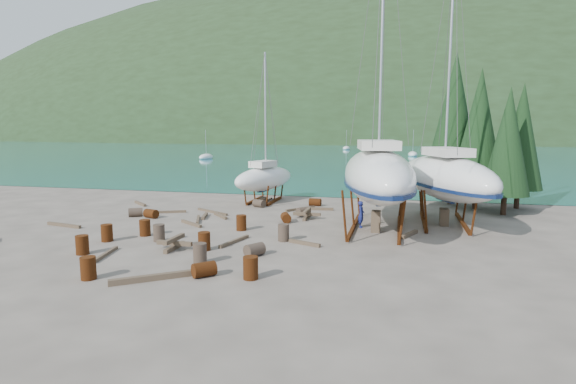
% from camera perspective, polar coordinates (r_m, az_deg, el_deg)
% --- Properties ---
extents(ground, '(600.00, 600.00, 0.00)m').
position_cam_1_polar(ground, '(24.14, -3.49, -5.74)').
color(ground, '#584F46').
rests_on(ground, ground).
extents(bay_water, '(700.00, 700.00, 0.00)m').
position_cam_1_polar(bay_water, '(337.51, 12.75, 6.70)').
color(bay_water, '#166772').
rests_on(bay_water, ground).
extents(far_hill, '(800.00, 360.00, 110.00)m').
position_cam_1_polar(far_hill, '(342.51, 12.77, 6.72)').
color(far_hill, '#203018').
rests_on(far_hill, ground).
extents(far_house_left, '(6.60, 5.60, 5.60)m').
position_cam_1_polar(far_house_left, '(222.73, -3.68, 7.13)').
color(far_house_left, beige).
rests_on(far_house_left, ground).
extents(far_house_center, '(6.60, 5.60, 5.60)m').
position_cam_1_polar(far_house_center, '(214.12, 6.66, 7.07)').
color(far_house_center, beige).
rests_on(far_house_center, ground).
extents(far_house_right, '(6.60, 5.60, 5.60)m').
position_cam_1_polar(far_house_right, '(213.64, 20.17, 6.64)').
color(far_house_right, beige).
rests_on(far_house_right, ground).
extents(cypress_near_right, '(3.60, 3.60, 10.00)m').
position_cam_1_polar(cypress_near_right, '(34.82, 23.10, 7.43)').
color(cypress_near_right, black).
rests_on(cypress_near_right, ground).
extents(cypress_mid_right, '(3.06, 3.06, 8.50)m').
position_cam_1_polar(cypress_mid_right, '(33.14, 26.14, 5.76)').
color(cypress_mid_right, black).
rests_on(cypress_mid_right, ground).
extents(cypress_back_left, '(4.14, 4.14, 11.50)m').
position_cam_1_polar(cypress_back_left, '(36.62, 20.34, 8.93)').
color(cypress_back_left, black).
rests_on(cypress_back_left, ground).
extents(cypress_far_right, '(3.24, 3.24, 9.00)m').
position_cam_1_polar(cypress_far_right, '(36.39, 27.50, 6.25)').
color(cypress_far_right, black).
rests_on(cypress_far_right, ground).
extents(moored_boat_left, '(2.00, 5.00, 6.05)m').
position_cam_1_polar(moored_boat_left, '(90.48, -10.35, 4.38)').
color(moored_boat_left, white).
rests_on(moored_boat_left, ground).
extents(moored_boat_mid, '(2.00, 5.00, 6.05)m').
position_cam_1_polar(moored_boat_mid, '(102.57, 15.55, 4.62)').
color(moored_boat_mid, white).
rests_on(moored_boat_mid, ground).
extents(moored_boat_far, '(2.00, 5.00, 6.05)m').
position_cam_1_polar(moored_boat_far, '(133.34, 7.41, 5.52)').
color(moored_boat_far, white).
rests_on(moored_boat_far, ground).
extents(large_sailboat_near, '(5.50, 13.01, 19.84)m').
position_cam_1_polar(large_sailboat_near, '(25.97, 11.31, 2.23)').
color(large_sailboat_near, white).
rests_on(large_sailboat_near, ground).
extents(large_sailboat_far, '(6.80, 11.59, 17.64)m').
position_cam_1_polar(large_sailboat_far, '(28.70, 19.32, 1.84)').
color(large_sailboat_far, white).
rests_on(large_sailboat_far, ground).
extents(small_sailboat_shore, '(4.28, 7.62, 11.63)m').
position_cam_1_polar(small_sailboat_shore, '(35.54, -3.02, 1.79)').
color(small_sailboat_shore, white).
rests_on(small_sailboat_shore, ground).
extents(worker, '(0.38, 0.57, 1.57)m').
position_cam_1_polar(worker, '(26.62, 9.28, -2.82)').
color(worker, navy).
rests_on(worker, ground).
extents(drum_0, '(0.58, 0.58, 0.88)m').
position_cam_1_polar(drum_0, '(24.93, -22.01, -4.83)').
color(drum_0, '#5A2B0F').
rests_on(drum_0, ground).
extents(drum_1, '(0.97, 1.05, 0.58)m').
position_cam_1_polar(drum_1, '(20.58, -4.28, -7.32)').
color(drum_1, '#2D2823').
rests_on(drum_1, ground).
extents(drum_2, '(1.01, 0.82, 0.58)m').
position_cam_1_polar(drum_2, '(30.52, -16.99, -2.64)').
color(drum_2, '#5A2B0F').
rests_on(drum_2, ground).
extents(drum_3, '(0.58, 0.58, 0.88)m').
position_cam_1_polar(drum_3, '(19.00, -24.03, -8.81)').
color(drum_3, '#5A2B0F').
rests_on(drum_3, ground).
extents(drum_4, '(0.91, 0.62, 0.58)m').
position_cam_1_polar(drum_4, '(33.88, 3.47, -1.29)').
color(drum_4, '#5A2B0F').
rests_on(drum_4, ground).
extents(drum_5, '(0.58, 0.58, 0.88)m').
position_cam_1_polar(drum_5, '(23.19, -0.57, -5.18)').
color(drum_5, '#2D2823').
rests_on(drum_5, ground).
extents(drum_6, '(0.87, 1.03, 0.58)m').
position_cam_1_polar(drum_6, '(27.85, -0.27, -3.28)').
color(drum_6, '#5A2B0F').
rests_on(drum_6, ground).
extents(drum_7, '(0.58, 0.58, 0.88)m').
position_cam_1_polar(drum_7, '(17.48, -4.77, -9.58)').
color(drum_7, '#5A2B0F').
rests_on(drum_7, ground).
extents(drum_8, '(0.58, 0.58, 0.88)m').
position_cam_1_polar(drum_8, '(25.52, -17.71, -4.35)').
color(drum_8, '#5A2B0F').
rests_on(drum_8, ground).
extents(drum_9, '(1.04, 0.90, 0.58)m').
position_cam_1_polar(drum_9, '(33.34, -3.68, -1.45)').
color(drum_9, '#2D2823').
rests_on(drum_9, ground).
extents(drum_10, '(0.58, 0.58, 0.88)m').
position_cam_1_polar(drum_10, '(21.80, -10.59, -6.16)').
color(drum_10, '#5A2B0F').
rests_on(drum_10, ground).
extents(drum_11, '(1.01, 1.05, 0.58)m').
position_cam_1_polar(drum_11, '(30.04, 1.95, -2.46)').
color(drum_11, '#2D2823').
rests_on(drum_11, ground).
extents(drum_12, '(1.03, 1.03, 0.58)m').
position_cam_1_polar(drum_12, '(18.02, -10.60, -9.65)').
color(drum_12, '#5A2B0F').
rests_on(drum_12, ground).
extents(drum_13, '(0.58, 0.58, 0.88)m').
position_cam_1_polar(drum_13, '(22.83, -24.67, -6.12)').
color(drum_13, '#5A2B0F').
rests_on(drum_13, ground).
extents(drum_14, '(0.58, 0.58, 0.88)m').
position_cam_1_polar(drum_14, '(25.75, -5.95, -3.90)').
color(drum_14, '#5A2B0F').
rests_on(drum_14, ground).
extents(drum_15, '(1.05, 0.95, 0.58)m').
position_cam_1_polar(drum_15, '(31.32, -18.79, -2.46)').
color(drum_15, '#2D2823').
rests_on(drum_15, ground).
extents(drum_16, '(0.58, 0.58, 0.88)m').
position_cam_1_polar(drum_16, '(24.07, -16.06, -5.00)').
color(drum_16, '#2D2823').
rests_on(drum_16, ground).
extents(drum_17, '(0.58, 0.58, 0.88)m').
position_cam_1_polar(drum_17, '(19.74, -11.12, -7.66)').
color(drum_17, '#2D2823').
rests_on(drum_17, ground).
extents(timber_0, '(0.21, 2.60, 0.14)m').
position_cam_1_polar(timber_0, '(35.90, -2.64, -1.12)').
color(timber_0, brown).
rests_on(timber_0, ground).
extents(timber_1, '(0.95, 1.79, 0.19)m').
position_cam_1_polar(timber_1, '(25.18, 15.15, -5.21)').
color(timber_1, brown).
rests_on(timber_1, ground).
extents(timber_2, '(1.82, 1.56, 0.19)m').
position_cam_1_polar(timber_2, '(36.21, -18.25, -1.40)').
color(timber_2, brown).
rests_on(timber_2, ground).
extents(timber_3, '(0.66, 2.45, 0.15)m').
position_cam_1_polar(timber_3, '(22.18, -22.18, -7.35)').
color(timber_3, brown).
rests_on(timber_3, ground).
extents(timber_4, '(1.58, 1.68, 0.17)m').
position_cam_1_polar(timber_4, '(29.92, -8.58, -2.99)').
color(timber_4, brown).
rests_on(timber_4, ground).
extents(timber_5, '(0.73, 2.50, 0.16)m').
position_cam_1_polar(timber_5, '(23.04, -6.84, -6.24)').
color(timber_5, brown).
rests_on(timber_5, ground).
extents(timber_6, '(1.63, 0.36, 0.19)m').
position_cam_1_polar(timber_6, '(32.14, 4.35, -2.15)').
color(timber_6, brown).
rests_on(timber_6, ground).
extents(timber_7, '(1.75, 0.86, 0.17)m').
position_cam_1_polar(timber_7, '(22.52, 2.10, -6.50)').
color(timber_7, brown).
rests_on(timber_7, ground).
extents(timber_8, '(0.69, 1.79, 0.19)m').
position_cam_1_polar(timber_8, '(29.91, -10.55, -3.02)').
color(timber_8, brown).
rests_on(timber_8, ground).
extents(timber_10, '(1.74, 2.23, 0.16)m').
position_cam_1_polar(timber_10, '(32.20, 1.60, -2.14)').
color(timber_10, brown).
rests_on(timber_10, ground).
extents(timber_11, '(1.04, 2.19, 0.15)m').
position_cam_1_polar(timber_11, '(28.98, -11.36, -3.43)').
color(timber_11, brown).
rests_on(timber_11, ground).
extents(timber_12, '(1.94, 1.45, 0.17)m').
position_cam_1_polar(timber_12, '(27.75, -12.19, -3.94)').
color(timber_12, brown).
rests_on(timber_12, ground).
extents(timber_14, '(2.65, 0.68, 0.18)m').
position_cam_1_polar(timber_14, '(29.79, -26.57, -3.78)').
color(timber_14, brown).
rests_on(timber_14, ground).
extents(timber_15, '(2.88, 1.74, 0.15)m').
position_cam_1_polar(timber_15, '(31.53, -9.61, -2.48)').
color(timber_15, brown).
rests_on(timber_15, ground).
extents(timber_16, '(2.67, 2.13, 0.23)m').
position_cam_1_polar(timber_16, '(18.10, -16.78, -10.36)').
color(timber_16, brown).
rests_on(timber_16, ground).
extents(timber_17, '(2.44, 1.18, 0.16)m').
position_cam_1_polar(timber_17, '(32.08, -15.11, -2.45)').
color(timber_17, brown).
rests_on(timber_17, ground).
extents(timber_pile_fore, '(1.80, 1.80, 0.60)m').
position_cam_1_polar(timber_pile_fore, '(22.31, -14.23, -6.31)').
color(timber_pile_fore, brown).
rests_on(timber_pile_fore, ground).
extents(timber_pile_aft, '(1.80, 1.80, 0.60)m').
position_cam_1_polar(timber_pile_aft, '(29.01, 2.40, -2.82)').
color(timber_pile_aft, brown).
rests_on(timber_pile_aft, ground).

